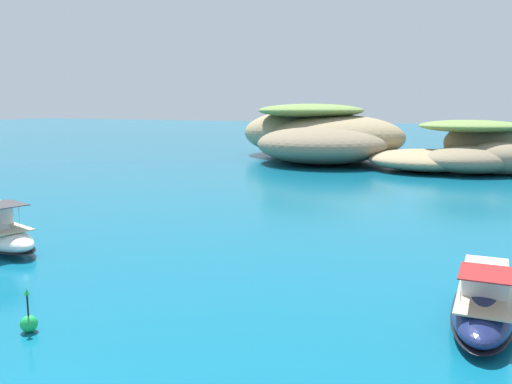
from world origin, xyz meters
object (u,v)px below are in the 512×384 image
at_px(islet_large, 319,136).
at_px(islet_small, 474,151).
at_px(motorboat_navy, 484,304).
at_px(channel_buoy, 29,322).

relative_size(islet_large, islet_small, 1.53).
height_order(islet_small, motorboat_navy, islet_small).
distance_m(motorboat_navy, channel_buoy, 15.25).
bearing_deg(islet_large, channel_buoy, -81.20).
bearing_deg(channel_buoy, motorboat_navy, 27.27).
height_order(motorboat_navy, channel_buoy, motorboat_navy).
bearing_deg(islet_small, channel_buoy, -101.42).
bearing_deg(islet_large, motorboat_navy, -66.39).
distance_m(islet_large, islet_small, 20.63).
bearing_deg(motorboat_navy, islet_large, 113.61).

